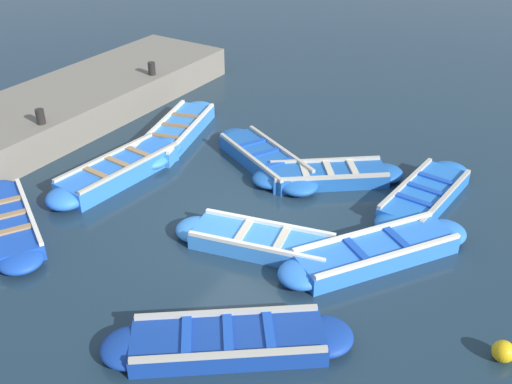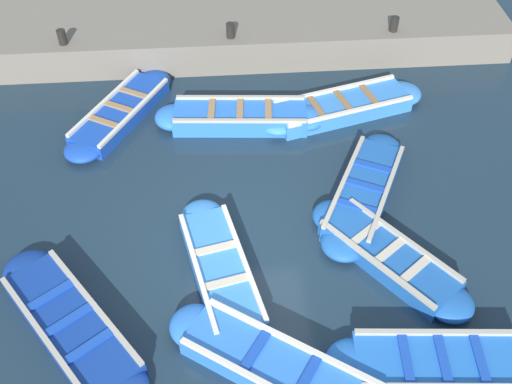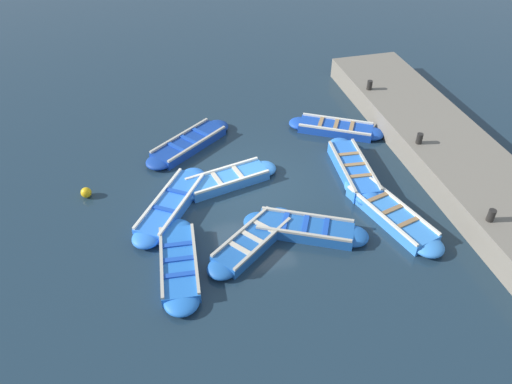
{
  "view_description": "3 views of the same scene",
  "coord_description": "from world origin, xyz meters",
  "px_view_note": "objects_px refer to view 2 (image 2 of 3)",
  "views": [
    {
      "loc": [
        5.33,
        -8.0,
        6.53
      ],
      "look_at": [
        -0.34,
        0.96,
        0.17
      ],
      "focal_mm": 42.0,
      "sensor_mm": 36.0,
      "label": 1
    },
    {
      "loc": [
        6.81,
        -0.34,
        8.24
      ],
      "look_at": [
        -0.8,
        0.23,
        0.46
      ],
      "focal_mm": 42.0,
      "sensor_mm": 36.0,
      "label": 2
    },
    {
      "loc": [
        2.91,
        11.85,
        9.77
      ],
      "look_at": [
        0.02,
        0.5,
        0.28
      ],
      "focal_mm": 35.0,
      "sensor_mm": 36.0,
      "label": 3
    }
  ],
  "objects_px": {
    "boat_stern_in": "(342,107)",
    "bollard_mid_south": "(394,24)",
    "boat_outer_left": "(240,117)",
    "boat_centre": "(221,271)",
    "boat_outer_right": "(441,364)",
    "buoy_orange_near": "(393,100)",
    "bollard_mid_north": "(231,30)",
    "boat_bow_out": "(280,370)",
    "boat_far_corner": "(121,113)",
    "bollard_north": "(62,37)",
    "boat_end_of_row": "(71,326)",
    "boat_broadside": "(364,192)",
    "boat_inner_gap": "(388,257)"
  },
  "relations": [
    {
      "from": "boat_inner_gap",
      "to": "boat_broadside",
      "type": "bearing_deg",
      "value": -176.31
    },
    {
      "from": "boat_outer_left",
      "to": "boat_far_corner",
      "type": "distance_m",
      "value": 2.62
    },
    {
      "from": "boat_broadside",
      "to": "bollard_north",
      "type": "xyz_separation_m",
      "value": [
        -4.61,
        -6.15,
        0.83
      ]
    },
    {
      "from": "boat_outer_right",
      "to": "boat_far_corner",
      "type": "xyz_separation_m",
      "value": [
        -6.4,
        -5.22,
        0.0
      ]
    },
    {
      "from": "boat_stern_in",
      "to": "bollard_mid_south",
      "type": "distance_m",
      "value": 2.64
    },
    {
      "from": "boat_stern_in",
      "to": "boat_end_of_row",
      "type": "relative_size",
      "value": 1.13
    },
    {
      "from": "boat_outer_left",
      "to": "bollard_mid_north",
      "type": "distance_m",
      "value": 2.36
    },
    {
      "from": "boat_stern_in",
      "to": "boat_centre",
      "type": "bearing_deg",
      "value": -33.5
    },
    {
      "from": "boat_bow_out",
      "to": "boat_far_corner",
      "type": "bearing_deg",
      "value": -155.77
    },
    {
      "from": "bollard_north",
      "to": "bollard_mid_south",
      "type": "relative_size",
      "value": 1.0
    },
    {
      "from": "boat_outer_right",
      "to": "bollard_mid_south",
      "type": "bearing_deg",
      "value": 172.15
    },
    {
      "from": "boat_centre",
      "to": "bollard_mid_north",
      "type": "distance_m",
      "value": 6.33
    },
    {
      "from": "bollard_mid_north",
      "to": "boat_bow_out",
      "type": "bearing_deg",
      "value": 2.39
    },
    {
      "from": "boat_bow_out",
      "to": "bollard_north",
      "type": "distance_m",
      "value": 9.18
    },
    {
      "from": "boat_inner_gap",
      "to": "boat_far_corner",
      "type": "height_order",
      "value": "boat_inner_gap"
    },
    {
      "from": "boat_broadside",
      "to": "boat_outer_right",
      "type": "height_order",
      "value": "boat_broadside"
    },
    {
      "from": "bollard_north",
      "to": "boat_outer_left",
      "type": "bearing_deg",
      "value": 60.47
    },
    {
      "from": "bollard_north",
      "to": "bollard_mid_north",
      "type": "relative_size",
      "value": 1.0
    },
    {
      "from": "bollard_north",
      "to": "bollard_mid_north",
      "type": "bearing_deg",
      "value": 90.0
    },
    {
      "from": "boat_stern_in",
      "to": "bollard_mid_south",
      "type": "xyz_separation_m",
      "value": [
        -2.01,
        1.5,
        0.82
      ]
    },
    {
      "from": "boat_outer_left",
      "to": "boat_centre",
      "type": "relative_size",
      "value": 1.07
    },
    {
      "from": "boat_bow_out",
      "to": "buoy_orange_near",
      "type": "bearing_deg",
      "value": 153.34
    },
    {
      "from": "boat_centre",
      "to": "boat_stern_in",
      "type": "bearing_deg",
      "value": 146.5
    },
    {
      "from": "boat_centre",
      "to": "bollard_north",
      "type": "distance_m",
      "value": 7.16
    },
    {
      "from": "boat_outer_right",
      "to": "boat_centre",
      "type": "distance_m",
      "value": 3.74
    },
    {
      "from": "boat_centre",
      "to": "buoy_orange_near",
      "type": "bearing_deg",
      "value": 138.21
    },
    {
      "from": "boat_end_of_row",
      "to": "boat_stern_in",
      "type": "bearing_deg",
      "value": 134.74
    },
    {
      "from": "buoy_orange_near",
      "to": "boat_end_of_row",
      "type": "bearing_deg",
      "value": -49.92
    },
    {
      "from": "boat_inner_gap",
      "to": "boat_centre",
      "type": "height_order",
      "value": "boat_centre"
    },
    {
      "from": "boat_outer_left",
      "to": "buoy_orange_near",
      "type": "height_order",
      "value": "boat_outer_left"
    },
    {
      "from": "boat_outer_right",
      "to": "buoy_orange_near",
      "type": "relative_size",
      "value": 12.45
    },
    {
      "from": "bollard_mid_north",
      "to": "bollard_mid_south",
      "type": "xyz_separation_m",
      "value": [
        0.0,
        3.85,
        0.0
      ]
    },
    {
      "from": "boat_centre",
      "to": "buoy_orange_near",
      "type": "height_order",
      "value": "boat_centre"
    },
    {
      "from": "boat_end_of_row",
      "to": "boat_bow_out",
      "type": "distance_m",
      "value": 3.32
    },
    {
      "from": "boat_inner_gap",
      "to": "boat_bow_out",
      "type": "height_order",
      "value": "boat_bow_out"
    },
    {
      "from": "boat_outer_left",
      "to": "boat_centre",
      "type": "height_order",
      "value": "boat_outer_left"
    },
    {
      "from": "boat_inner_gap",
      "to": "boat_centre",
      "type": "xyz_separation_m",
      "value": [
        0.09,
        -2.87,
        0.0
      ]
    },
    {
      "from": "boat_stern_in",
      "to": "boat_end_of_row",
      "type": "bearing_deg",
      "value": -45.26
    },
    {
      "from": "boat_broadside",
      "to": "bollard_mid_north",
      "type": "distance_m",
      "value": 5.22
    },
    {
      "from": "boat_inner_gap",
      "to": "bollard_north",
      "type": "bearing_deg",
      "value": -134.64
    },
    {
      "from": "boat_centre",
      "to": "boat_outer_right",
      "type": "bearing_deg",
      "value": 58.41
    },
    {
      "from": "boat_stern_in",
      "to": "boat_bow_out",
      "type": "bearing_deg",
      "value": -18.11
    },
    {
      "from": "boat_stern_in",
      "to": "bollard_north",
      "type": "height_order",
      "value": "bollard_north"
    },
    {
      "from": "boat_bow_out",
      "to": "boat_centre",
      "type": "distance_m",
      "value": 2.04
    },
    {
      "from": "boat_stern_in",
      "to": "boat_broadside",
      "type": "relative_size",
      "value": 1.12
    },
    {
      "from": "bollard_mid_south",
      "to": "buoy_orange_near",
      "type": "bearing_deg",
      "value": -10.16
    },
    {
      "from": "boat_broadside",
      "to": "boat_inner_gap",
      "type": "height_order",
      "value": "boat_broadside"
    },
    {
      "from": "boat_inner_gap",
      "to": "buoy_orange_near",
      "type": "relative_size",
      "value": 11.01
    },
    {
      "from": "boat_outer_left",
      "to": "bollard_north",
      "type": "bearing_deg",
      "value": -119.53
    },
    {
      "from": "boat_outer_right",
      "to": "boat_far_corner",
      "type": "height_order",
      "value": "boat_far_corner"
    }
  ]
}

